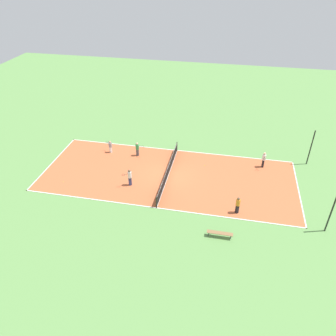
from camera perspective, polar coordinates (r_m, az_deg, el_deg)
ground_plane at (r=32.34m, az=-0.00°, el=-1.33°), size 80.00×80.00×0.00m
court_surface at (r=32.34m, az=-0.00°, el=-1.31°), size 10.11×24.81×0.02m
tennis_net at (r=32.02m, az=-0.00°, el=-0.49°), size 9.91×0.10×1.08m
bench at (r=25.97m, az=9.03°, el=-11.17°), size 0.36×2.00×0.45m
player_near_white at (r=34.47m, az=16.34°, el=1.57°), size 0.94×0.36×1.71m
player_center_orange at (r=27.99m, az=12.07°, el=-6.16°), size 0.51×0.51×1.63m
player_far_white at (r=30.66m, az=-6.70°, el=-1.44°), size 0.83×0.94×1.74m
player_baseline_gray at (r=36.25m, az=-10.03°, el=3.80°), size 0.82×0.95×1.40m
player_far_green at (r=35.21m, az=-5.35°, el=3.45°), size 0.41×0.96×1.58m
tennis_ball_midcourt at (r=33.98m, az=6.41°, el=0.45°), size 0.07×0.07×0.07m
tennis_ball_right_alley at (r=37.09m, az=-18.15°, el=1.91°), size 0.07×0.07×0.07m
tennis_ball_far_baseline at (r=32.98m, az=-17.75°, el=-2.28°), size 0.07×0.07×0.07m
fence_post_back_left at (r=36.13m, az=23.60°, el=3.25°), size 0.12×0.12×3.87m
fence_post_back_right at (r=28.01m, az=26.55°, el=-6.90°), size 0.12×0.12×3.87m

